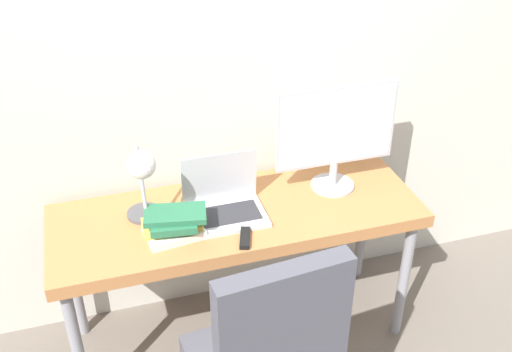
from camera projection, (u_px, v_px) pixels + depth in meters
wall_back at (214, 61)px, 2.59m from camera, size 8.00×0.05×2.60m
desk at (237, 223)px, 2.64m from camera, size 1.61×0.57×0.74m
laptop at (224, 203)px, 2.56m from camera, size 0.33×0.25×0.26m
monitor at (336, 132)px, 2.62m from camera, size 0.55×0.20×0.50m
desk_lamp at (142, 176)px, 2.34m from camera, size 0.15×0.28×0.40m
book_stack at (174, 224)px, 2.43m from camera, size 0.27×0.19×0.11m
tv_remote at (245, 238)px, 2.43m from camera, size 0.08×0.14×0.02m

